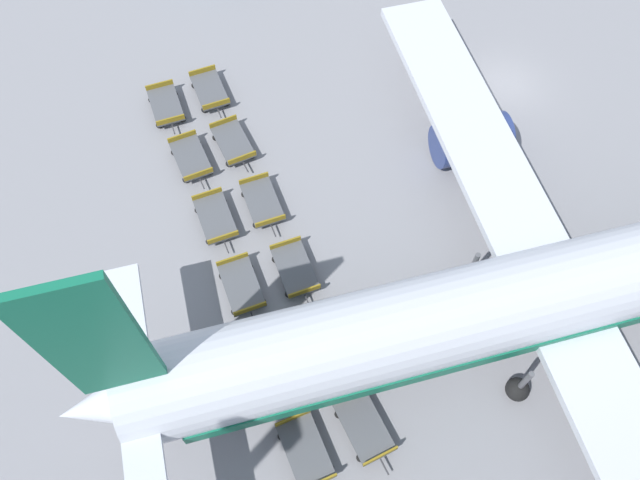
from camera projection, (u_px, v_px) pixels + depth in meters
The scene contains 14 objects.
ground_plane at pixel (505, 84), 36.23m from camera, with size 500.00×500.00×0.00m, color gray.
airplane at pixel (582, 285), 25.98m from camera, with size 37.85×43.47×12.95m.
baggage_dolly_row_near_col_a at pixel (166, 106), 34.77m from camera, with size 3.60×1.91×0.92m.
baggage_dolly_row_near_col_b at pixel (191, 158), 32.93m from camera, with size 3.62×2.08×0.92m.
baggage_dolly_row_near_col_c at pixel (216, 218), 31.05m from camera, with size 3.61×1.97×0.92m.
baggage_dolly_row_near_col_d at pixel (242, 286), 29.17m from camera, with size 3.61×1.95×0.92m.
baggage_dolly_row_near_col_e at pixel (270, 366), 27.22m from camera, with size 3.62×2.04×0.92m.
baggage_dolly_row_near_col_f at pixel (306, 451), 25.43m from camera, with size 3.62×2.02×0.92m.
baggage_dolly_row_mid_a_col_a at pixel (210, 91), 35.34m from camera, with size 3.61×1.98×0.92m.
baggage_dolly_row_mid_a_col_b at pixel (233, 143), 33.45m from camera, with size 3.62×2.14×0.92m.
baggage_dolly_row_mid_a_col_c at pixel (262, 202), 31.53m from camera, with size 3.60×1.93×0.92m.
baggage_dolly_row_mid_a_col_d at pixel (295, 269), 29.61m from camera, with size 3.60×1.93×0.92m.
baggage_dolly_row_mid_a_col_e at pixel (328, 341), 27.81m from camera, with size 3.62×2.11×0.92m.
baggage_dolly_row_mid_a_col_f at pixel (364, 427), 25.91m from camera, with size 3.62×2.15×0.92m.
Camera 1 is at (22.79, -16.52, 26.80)m, focal length 35.00 mm.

